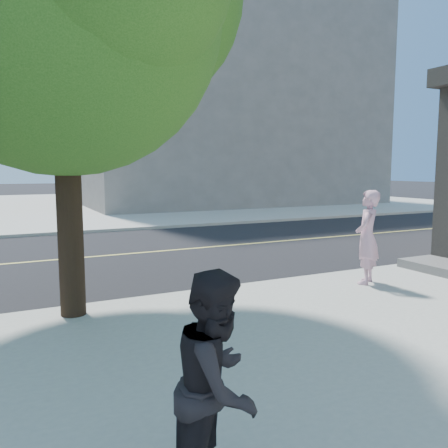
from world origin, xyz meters
TOP-DOWN VIEW (x-y plane):
  - sidewalk_ne at (13.50, 21.50)m, footprint 29.00×25.00m
  - filler_ne at (14.00, 22.00)m, footprint 18.00×16.00m
  - man_on_phone at (6.73, -1.00)m, footprint 0.76×0.72m
  - pedestrian at (1.80, -4.85)m, footprint 0.93×0.93m

SIDE VIEW (x-z plane):
  - sidewalk_ne at x=13.50m, z-range 0.00..0.12m
  - pedestrian at x=1.80m, z-range 0.12..1.64m
  - man_on_phone at x=6.73m, z-range 0.12..1.87m
  - filler_ne at x=14.00m, z-range 0.12..14.12m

